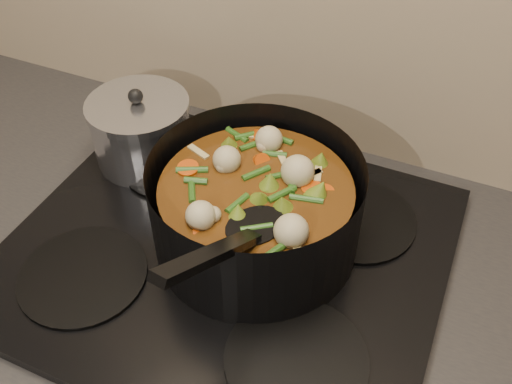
% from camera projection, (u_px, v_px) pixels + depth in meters
% --- Properties ---
extents(stovetop, '(0.62, 0.54, 0.03)m').
position_uv_depth(stovetop, '(227.00, 251.00, 0.84)').
color(stovetop, black).
rests_on(stovetop, counter).
extents(stockpot, '(0.37, 0.44, 0.22)m').
position_uv_depth(stockpot, '(256.00, 210.00, 0.80)').
color(stockpot, black).
rests_on(stockpot, stovetop).
extents(saucepan, '(0.17, 0.17, 0.14)m').
position_uv_depth(saucepan, '(141.00, 131.00, 0.95)').
color(saucepan, silver).
rests_on(saucepan, stovetop).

